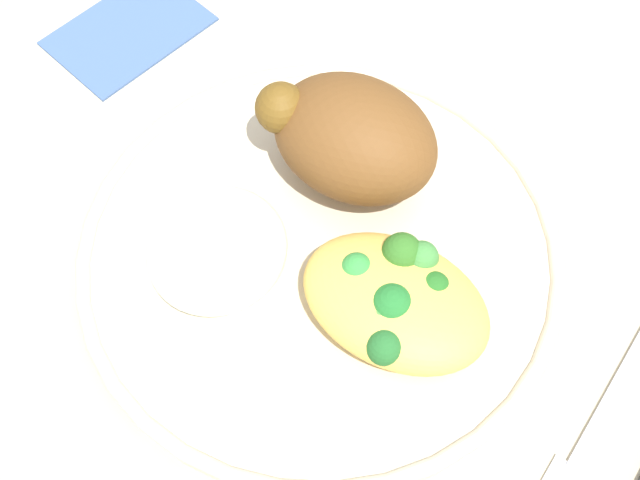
% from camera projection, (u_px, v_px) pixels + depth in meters
% --- Properties ---
extents(ground_plane, '(2.00, 2.00, 0.00)m').
position_uv_depth(ground_plane, '(320.00, 262.00, 0.54)').
color(ground_plane, '#C4B390').
extents(plate, '(0.30, 0.30, 0.02)m').
position_uv_depth(plate, '(320.00, 255.00, 0.53)').
color(plate, beige).
rests_on(plate, ground_plane).
extents(roasted_chicken, '(0.11, 0.08, 0.07)m').
position_uv_depth(roasted_chicken, '(351.00, 137.00, 0.52)').
color(roasted_chicken, brown).
rests_on(roasted_chicken, plate).
extents(rice_pile, '(0.08, 0.09, 0.04)m').
position_uv_depth(rice_pile, '(217.00, 249.00, 0.50)').
color(rice_pile, white).
rests_on(rice_pile, plate).
extents(mac_cheese_with_broccoli, '(0.11, 0.08, 0.04)m').
position_uv_depth(mac_cheese_with_broccoli, '(396.00, 299.00, 0.49)').
color(mac_cheese_with_broccoli, '#EAB750').
rests_on(mac_cheese_with_broccoli, plate).
extents(fork, '(0.02, 0.14, 0.01)m').
position_uv_depth(fork, '(596.00, 425.00, 0.48)').
color(fork, silver).
rests_on(fork, ground_plane).
extents(napkin, '(0.10, 0.13, 0.00)m').
position_uv_depth(napkin, '(129.00, 30.00, 0.63)').
color(napkin, '#47669E').
rests_on(napkin, ground_plane).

